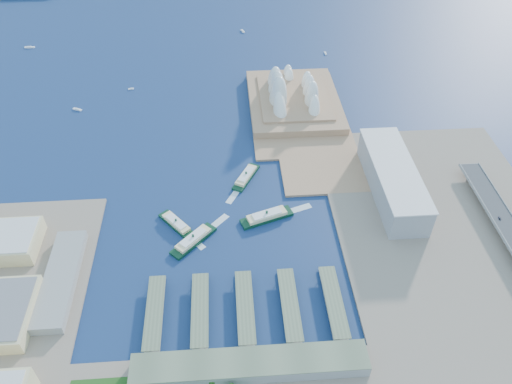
{
  "coord_description": "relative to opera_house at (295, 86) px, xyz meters",
  "views": [
    {
      "loc": [
        4.96,
        -349.11,
        398.73
      ],
      "look_at": [
        34.64,
        72.47,
        18.0
      ],
      "focal_mm": 35.0,
      "sensor_mm": 36.0,
      "label": 1
    }
  ],
  "objects": [
    {
      "name": "toaster_building",
      "position": [
        90.0,
        -200.0,
        -11.5
      ],
      "size": [
        45.0,
        155.0,
        35.0
      ],
      "primitive_type": "cube",
      "color": "gray",
      "rests_on": "east_land"
    },
    {
      "name": "boat_c",
      "position": [
        75.72,
        160.27,
        -30.82
      ],
      "size": [
        3.49,
        10.59,
        2.36
      ],
      "primitive_type": null,
      "rotation": [
        0.0,
        0.0,
        3.18
      ],
      "color": "white",
      "rests_on": "ground"
    },
    {
      "name": "boat_d",
      "position": [
        -440.14,
        219.15,
        -30.53
      ],
      "size": [
        17.47,
        3.91,
        2.94
      ],
      "primitive_type": null,
      "rotation": [
        0.0,
        0.0,
        1.57
      ],
      "color": "white",
      "rests_on": "ground"
    },
    {
      "name": "east_land",
      "position": [
        135.0,
        -330.0,
        -30.5
      ],
      "size": [
        240.0,
        500.0,
        3.0
      ],
      "primitive_type": "cube",
      "color": "gray",
      "rests_on": "ground"
    },
    {
      "name": "ferry_c",
      "position": [
        -141.55,
        -262.95,
        -26.56
      ],
      "size": [
        50.37,
        51.74,
        10.89
      ],
      "primitive_type": null,
      "rotation": [
        0.0,
        0.0,
        2.38
      ],
      "color": "#0C311D",
      "rests_on": "ground"
    },
    {
      "name": "terminal_building",
      "position": [
        -90.0,
        -415.0,
        -23.0
      ],
      "size": [
        200.0,
        28.0,
        12.0
      ],
      "primitive_type": "cube",
      "color": "gray",
      "rests_on": "south_land"
    },
    {
      "name": "ferry_a",
      "position": [
        -161.04,
        -236.96,
        -27.14
      ],
      "size": [
        42.84,
        47.89,
        9.71
      ],
      "primitive_type": null,
      "rotation": [
        0.0,
        0.0,
        0.69
      ],
      "color": "#0C311D",
      "rests_on": "ground"
    },
    {
      "name": "boat_a",
      "position": [
        -317.03,
        9.83,
        -30.62
      ],
      "size": [
        14.42,
        9.36,
        2.75
      ],
      "primitive_type": null,
      "rotation": [
        0.0,
        0.0,
        1.13
      ],
      "color": "white",
      "rests_on": "ground"
    },
    {
      "name": "ferry_d",
      "position": [
        -60.1,
        -233.19,
        -26.29
      ],
      "size": [
        62.09,
        34.32,
        11.42
      ],
      "primitive_type": null,
      "rotation": [
        0.0,
        0.0,
        1.9
      ],
      "color": "#0C311D",
      "rests_on": "ground"
    },
    {
      "name": "ferry_b",
      "position": [
        -79.31,
        -161.67,
        -26.95
      ],
      "size": [
        37.39,
        53.45,
        10.1
      ],
      "primitive_type": null,
      "rotation": [
        0.0,
        0.0,
        -0.5
      ],
      "color": "#0C311D",
      "rests_on": "ground"
    },
    {
      "name": "boat_b",
      "position": [
        -245.54,
        63.23,
        -30.83
      ],
      "size": [
        9.1,
        4.87,
        2.33
      ],
      "primitive_type": null,
      "rotation": [
        0.0,
        0.0,
        1.8
      ],
      "color": "white",
      "rests_on": "ground"
    },
    {
      "name": "ground",
      "position": [
        -105.0,
        -280.0,
        -32.0
      ],
      "size": [
        3000.0,
        3000.0,
        0.0
      ],
      "primitive_type": "plane",
      "color": "#0F2549",
      "rests_on": "ground"
    },
    {
      "name": "boat_e",
      "position": [
        -62.27,
        259.07,
        -30.47
      ],
      "size": [
        7.87,
        13.05,
        3.05
      ],
      "primitive_type": null,
      "rotation": [
        0.0,
        0.0,
        0.34
      ],
      "color": "white",
      "rests_on": "ground"
    },
    {
      "name": "peninsula",
      "position": [
        2.5,
        -20.0,
        -30.5
      ],
      "size": [
        135.0,
        220.0,
        3.0
      ],
      "primitive_type": "cube",
      "color": "#A47B59",
      "rests_on": "ground"
    },
    {
      "name": "opera_house",
      "position": [
        0.0,
        0.0,
        0.0
      ],
      "size": [
        134.0,
        180.0,
        58.0
      ],
      "primitive_type": null,
      "color": "white",
      "rests_on": "peninsula"
    },
    {
      "name": "ferry_wharves",
      "position": [
        -91.0,
        -355.0,
        -27.35
      ],
      "size": [
        184.0,
        90.0,
        9.3
      ],
      "primitive_type": null,
      "color": "#5C684F",
      "rests_on": "ground"
    },
    {
      "name": "car_c",
      "position": [
        191.0,
        -265.88,
        -16.44
      ],
      "size": [
        1.99,
        4.89,
        1.42
      ],
      "primitive_type": "imported",
      "color": "slate",
      "rests_on": "expressway"
    }
  ]
}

